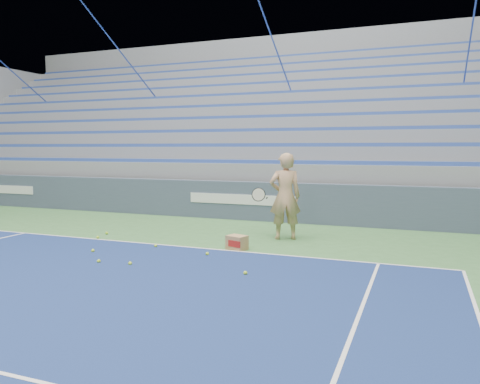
# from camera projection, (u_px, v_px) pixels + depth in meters

# --- Properties ---
(sponsor_barrier) EXTENTS (30.00, 0.32, 1.10)m
(sponsor_barrier) POSITION_uv_depth(u_px,v_px,m) (243.00, 201.00, 13.47)
(sponsor_barrier) COLOR #3F4B60
(sponsor_barrier) RESTS_ON ground
(bleachers) EXTENTS (31.00, 9.15, 7.30)m
(bleachers) POSITION_uv_depth(u_px,v_px,m) (294.00, 140.00, 18.60)
(bleachers) COLOR gray
(bleachers) RESTS_ON ground
(tennis_player) EXTENTS (1.03, 0.98, 1.95)m
(tennis_player) POSITION_uv_depth(u_px,v_px,m) (285.00, 196.00, 10.52)
(tennis_player) COLOR tan
(tennis_player) RESTS_ON ground
(ball_box) EXTENTS (0.45, 0.40, 0.29)m
(ball_box) POSITION_uv_depth(u_px,v_px,m) (237.00, 243.00, 9.51)
(ball_box) COLOR #AB8452
(ball_box) RESTS_ON ground
(tennis_ball_0) EXTENTS (0.07, 0.07, 0.07)m
(tennis_ball_0) POSITION_uv_depth(u_px,v_px,m) (93.00, 251.00, 9.26)
(tennis_ball_0) COLOR #C2EB30
(tennis_ball_0) RESTS_ON ground
(tennis_ball_1) EXTENTS (0.07, 0.07, 0.07)m
(tennis_ball_1) POSITION_uv_depth(u_px,v_px,m) (107.00, 233.00, 11.17)
(tennis_ball_1) COLOR #C2EB30
(tennis_ball_1) RESTS_ON ground
(tennis_ball_2) EXTENTS (0.07, 0.07, 0.07)m
(tennis_ball_2) POSITION_uv_depth(u_px,v_px,m) (130.00, 263.00, 8.24)
(tennis_ball_2) COLOR #C2EB30
(tennis_ball_2) RESTS_ON ground
(tennis_ball_3) EXTENTS (0.07, 0.07, 0.07)m
(tennis_ball_3) POSITION_uv_depth(u_px,v_px,m) (245.00, 273.00, 7.60)
(tennis_ball_3) COLOR #C2EB30
(tennis_ball_3) RESTS_ON ground
(tennis_ball_4) EXTENTS (0.07, 0.07, 0.07)m
(tennis_ball_4) POSITION_uv_depth(u_px,v_px,m) (99.00, 261.00, 8.40)
(tennis_ball_4) COLOR #C2EB30
(tennis_ball_4) RESTS_ON ground
(tennis_ball_5) EXTENTS (0.07, 0.07, 0.07)m
(tennis_ball_5) POSITION_uv_depth(u_px,v_px,m) (207.00, 254.00, 8.98)
(tennis_ball_5) COLOR #C2EB30
(tennis_ball_5) RESTS_ON ground
(tennis_ball_6) EXTENTS (0.07, 0.07, 0.07)m
(tennis_ball_6) POSITION_uv_depth(u_px,v_px,m) (156.00, 246.00, 9.72)
(tennis_ball_6) COLOR #C2EB30
(tennis_ball_6) RESTS_ON ground
(tennis_ball_7) EXTENTS (0.07, 0.07, 0.07)m
(tennis_ball_7) POSITION_uv_depth(u_px,v_px,m) (98.00, 237.00, 10.63)
(tennis_ball_7) COLOR #C2EB30
(tennis_ball_7) RESTS_ON ground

